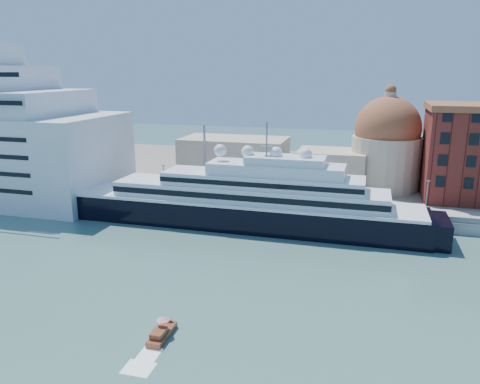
% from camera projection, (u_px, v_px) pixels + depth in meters
% --- Properties ---
extents(ground, '(400.00, 400.00, 0.00)m').
position_uv_depth(ground, '(251.00, 272.00, 78.77)').
color(ground, '#345B59').
rests_on(ground, ground).
extents(quay, '(180.00, 10.00, 2.50)m').
position_uv_depth(quay, '(287.00, 209.00, 110.13)').
color(quay, gray).
rests_on(quay, ground).
extents(land, '(260.00, 72.00, 2.00)m').
position_uv_depth(land, '(310.00, 174.00, 148.39)').
color(land, slate).
rests_on(land, ground).
extents(quay_fence, '(180.00, 0.10, 1.20)m').
position_uv_depth(quay_fence, '(284.00, 206.00, 105.47)').
color(quay_fence, slate).
rests_on(quay_fence, quay).
extents(superyacht, '(88.97, 12.33, 26.59)m').
position_uv_depth(superyacht, '(228.00, 204.00, 101.98)').
color(superyacht, black).
rests_on(superyacht, ground).
extents(service_barge, '(12.14, 6.56, 2.60)m').
position_uv_depth(service_barge, '(54.00, 208.00, 112.35)').
color(service_barge, white).
rests_on(service_barge, ground).
extents(water_taxi, '(2.00, 5.72, 2.70)m').
position_uv_depth(water_taxi, '(161.00, 333.00, 59.08)').
color(water_taxi, brown).
rests_on(water_taxi, ground).
extents(church, '(66.00, 18.00, 25.50)m').
position_uv_depth(church, '(326.00, 153.00, 128.11)').
color(church, beige).
rests_on(church, land).
extents(lamp_posts, '(120.80, 2.40, 18.00)m').
position_uv_depth(lamp_posts, '(233.00, 172.00, 109.66)').
color(lamp_posts, slate).
rests_on(lamp_posts, quay).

